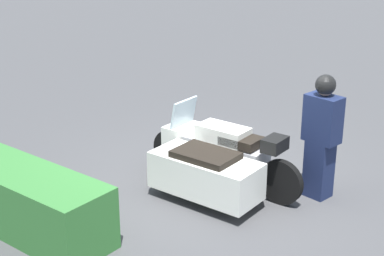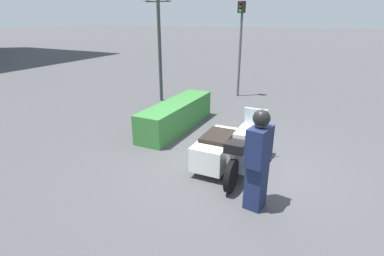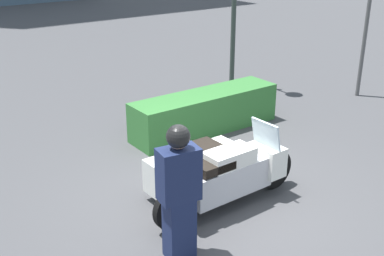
% 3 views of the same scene
% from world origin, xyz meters
% --- Properties ---
extents(ground_plane, '(160.00, 160.00, 0.00)m').
position_xyz_m(ground_plane, '(0.00, 0.00, 0.00)').
color(ground_plane, '#424244').
extents(police_motorcycle, '(2.48, 1.16, 1.14)m').
position_xyz_m(police_motorcycle, '(0.04, 0.08, 0.45)').
color(police_motorcycle, black).
rests_on(police_motorcycle, ground).
extents(officer_rider, '(0.50, 0.35, 1.71)m').
position_xyz_m(officer_rider, '(-1.20, -0.77, 0.90)').
color(officer_rider, '#192347').
rests_on(officer_rider, ground).
extents(hedge_bush_curbside, '(3.08, 0.77, 0.77)m').
position_xyz_m(hedge_bush_curbside, '(1.52, 2.22, 0.38)').
color(hedge_bush_curbside, '#337033').
rests_on(hedge_bush_curbside, ground).
extents(twin_lamp_post, '(0.41, 1.40, 3.88)m').
position_xyz_m(twin_lamp_post, '(3.89, 4.18, 3.17)').
color(twin_lamp_post, '#2D3833').
rests_on(twin_lamp_post, ground).
extents(traffic_light_near, '(0.22, 0.29, 3.51)m').
position_xyz_m(traffic_light_near, '(5.79, 1.80, 2.30)').
color(traffic_light_near, '#4C4C4C').
rests_on(traffic_light_near, ground).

